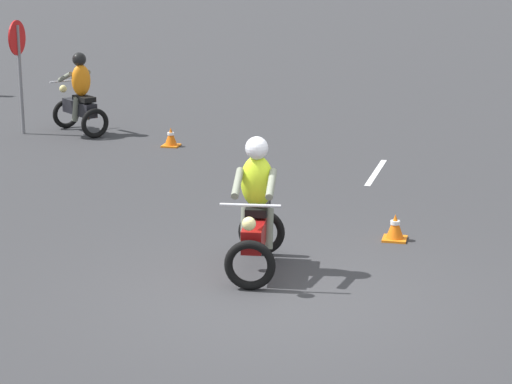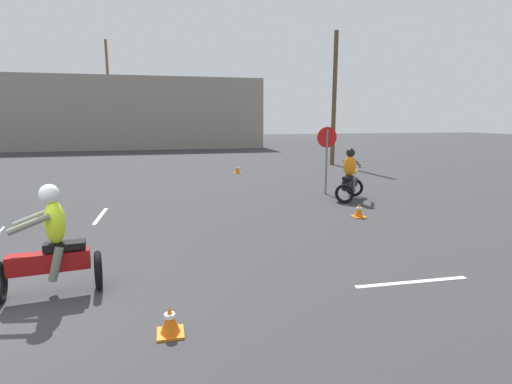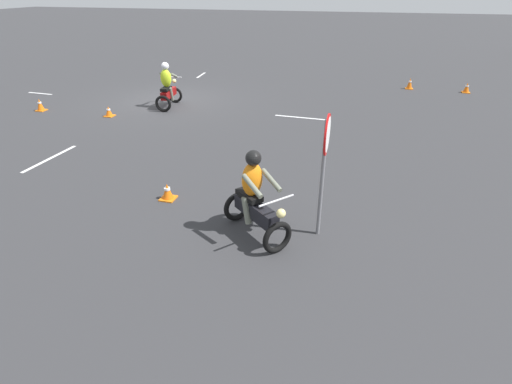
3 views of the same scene
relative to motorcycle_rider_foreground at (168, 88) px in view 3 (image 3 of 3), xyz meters
The scene contains 13 objects.
ground_plane 1.20m from the motorcycle_rider_foreground, 149.15° to the right, with size 120.00×120.00×0.00m, color #333335.
motorcycle_rider_foreground is the anchor object (origin of this frame).
motorcycle_rider_background 9.23m from the motorcycle_rider_foreground, 36.36° to the left, with size 1.36×1.46×1.66m.
stop_sign 9.75m from the motorcycle_rider_foreground, 42.97° to the left, with size 0.70×0.08×2.30m.
traffic_cone_near_right 12.53m from the motorcycle_rider_foreground, 116.20° to the left, with size 0.32×0.32×0.42m.
traffic_cone_mid_center 10.54m from the motorcycle_rider_foreground, 122.13° to the left, with size 0.32×0.32×0.48m.
traffic_cone_mid_left 4.70m from the motorcycle_rider_foreground, 68.68° to the right, with size 0.32×0.32×0.44m.
traffic_cone_far_right 2.30m from the motorcycle_rider_foreground, 42.94° to the right, with size 0.32×0.32×0.36m.
traffic_cone_far_center 7.42m from the motorcycle_rider_foreground, 26.33° to the left, with size 0.32×0.32×0.36m.
lane_stripe_e 5.54m from the motorcycle_rider_foreground, ahead, with size 0.10×1.94×0.01m, color silver.
lane_stripe_n 5.07m from the motorcycle_rider_foreground, 90.49° to the left, with size 0.10×1.84×0.01m, color silver.
lane_stripe_w 6.04m from the motorcycle_rider_foreground, 168.72° to the right, with size 0.10×1.35×0.01m, color silver.
lane_stripe_s 6.37m from the motorcycle_rider_foreground, 94.15° to the right, with size 0.10×1.21×0.01m, color silver.
Camera 3 is at (14.28, 7.68, 4.16)m, focal length 28.00 mm.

